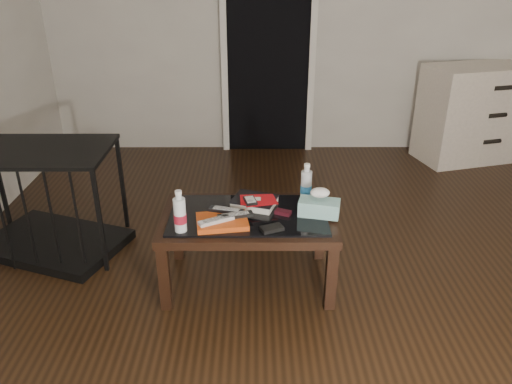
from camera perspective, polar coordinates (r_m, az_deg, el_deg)
ground at (r=3.04m, az=10.12°, el=-11.54°), size 5.00×5.00×0.00m
room_shell at (r=2.45m, az=13.18°, el=20.38°), size 5.00×5.00×5.00m
doorway at (r=4.92m, az=1.42°, el=16.27°), size 0.90×0.08×2.07m
coffee_table at (r=2.91m, az=-0.91°, el=-3.63°), size 1.00×0.60×0.46m
dresser at (r=5.29m, az=24.65°, el=8.26°), size 1.29×0.79×0.90m
pet_crate at (r=3.60m, az=-22.51°, el=-2.64°), size 1.05×0.87×0.71m
magazines at (r=2.77m, az=-3.89°, el=-3.38°), size 0.31×0.25×0.03m
remote_silver at (r=2.73m, az=-4.56°, el=-3.22°), size 0.20×0.14×0.02m
remote_black_front at (r=2.78m, az=-2.39°, el=-2.66°), size 0.21×0.10×0.02m
remote_black_back at (r=2.83m, az=-3.42°, el=-2.08°), size 0.21×0.10×0.02m
textbook at (r=2.96m, az=-0.17°, el=-1.13°), size 0.30×0.27×0.05m
dvd_mailers at (r=2.93m, az=0.06°, el=-0.84°), size 0.20×0.15×0.01m
ipod at (r=2.90m, az=-0.66°, el=-0.97°), size 0.09×0.12×0.02m
flip_phone at (r=2.87m, az=3.11°, el=-2.33°), size 0.10×0.08×0.02m
wallet at (r=2.71m, az=1.82°, el=-4.17°), size 0.14×0.11×0.02m
water_bottle_left at (r=2.68m, az=-8.72°, el=-2.16°), size 0.08×0.08×0.24m
water_bottle_right at (r=3.00m, az=5.77°, el=1.10°), size 0.07×0.07×0.24m
tissue_box at (r=2.87m, az=7.22°, el=-1.78°), size 0.25×0.17×0.09m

